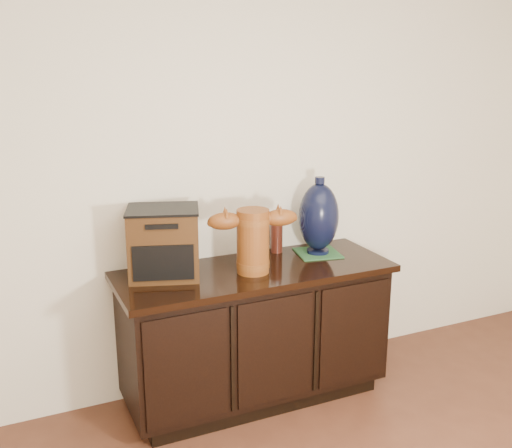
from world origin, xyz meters
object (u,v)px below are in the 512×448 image
terracotta_vessel (253,237)px  lamp_base (319,217)px  tv_radio (164,243)px  sideboard (255,333)px  spray_can (277,236)px

terracotta_vessel → lamp_base: size_ratio=1.09×
terracotta_vessel → tv_radio: bearing=173.7°
terracotta_vessel → lamp_base: lamp_base is taller
sideboard → lamp_base: (0.43, 0.08, 0.58)m
sideboard → lamp_base: lamp_base is taller
tv_radio → spray_can: size_ratio=2.15×
lamp_base → spray_can: 0.26m
sideboard → tv_radio: size_ratio=3.46×
sideboard → lamp_base: size_ratio=3.38×
tv_radio → sideboard: bearing=7.2°
terracotta_vessel → lamp_base: bearing=26.1°
sideboard → spray_can: bearing=42.1°
terracotta_vessel → spray_can: terracotta_vessel is taller
terracotta_vessel → tv_radio: (-0.43, 0.13, -0.01)m
tv_radio → lamp_base: size_ratio=0.98×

